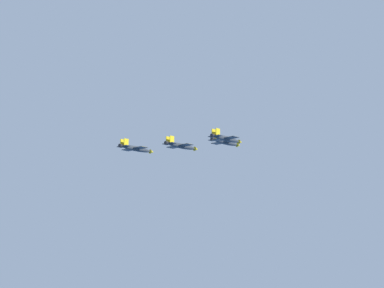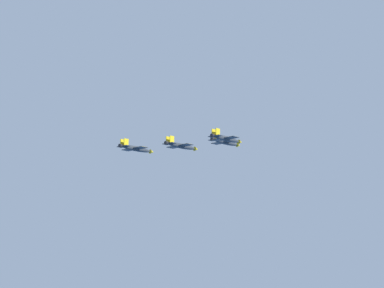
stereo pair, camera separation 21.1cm
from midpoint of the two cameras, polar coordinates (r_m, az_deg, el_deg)
The scene contains 4 objects.
jet_lead at distance 230.83m, azimuth 2.93°, elevation 0.18°, with size 16.30×9.84×3.43m.
jet_left_wingman at distance 228.22m, azimuth -0.97°, elevation -0.16°, with size 16.82×10.20×3.54m.
jet_right_wingman at distance 214.92m, azimuth 3.01°, elevation 0.48°, with size 16.00×9.69×3.37m.
jet_left_outer at distance 226.79m, azimuth -4.95°, elevation -0.40°, with size 16.61×10.02×3.50m.
Camera 1 is at (149.15, 159.20, 100.86)m, focal length 60.71 mm.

